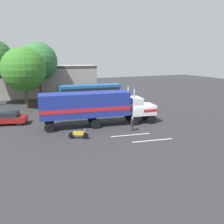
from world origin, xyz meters
TOP-DOWN VIEW (x-y plane):
  - ground_plane at (0.00, 0.00)m, footprint 120.00×120.00m
  - lane_stripe_near at (-3.10, -3.50)m, footprint 4.37×0.88m
  - lane_stripe_mid at (-1.81, -5.83)m, footprint 4.36×0.92m
  - semi_truck at (-5.53, 1.24)m, footprint 14.37×4.55m
  - person_bystander at (-2.28, -2.38)m, footprint 0.34×0.46m
  - parked_bus at (-1.86, 14.16)m, footprint 11.19×3.60m
  - parked_car at (-15.19, 6.16)m, footprint 4.72×2.93m
  - motorcycle at (-8.57, -2.34)m, footprint 1.91×1.08m
  - tree_center at (-12.48, 14.81)m, footprint 6.96×6.96m
  - tree_right at (-9.44, 21.73)m, footprint 7.12×7.12m
  - building_backdrop at (-6.98, 25.48)m, footprint 19.93×8.75m

SIDE VIEW (x-z plane):
  - ground_plane at x=0.00m, z-range 0.00..0.00m
  - lane_stripe_near at x=-3.10m, z-range 0.00..0.01m
  - lane_stripe_mid at x=-1.81m, z-range 0.00..0.01m
  - motorcycle at x=-8.57m, z-range -0.08..1.04m
  - parked_car at x=-15.19m, z-range 0.02..1.59m
  - person_bystander at x=-2.28m, z-range 0.08..1.71m
  - parked_bus at x=-1.86m, z-range 0.37..3.77m
  - semi_truck at x=-5.53m, z-range 0.27..4.77m
  - building_backdrop at x=-6.98m, z-range 0.22..6.64m
  - tree_center at x=-12.48m, z-range 1.40..11.17m
  - tree_right at x=-9.44m, z-range 1.90..12.85m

